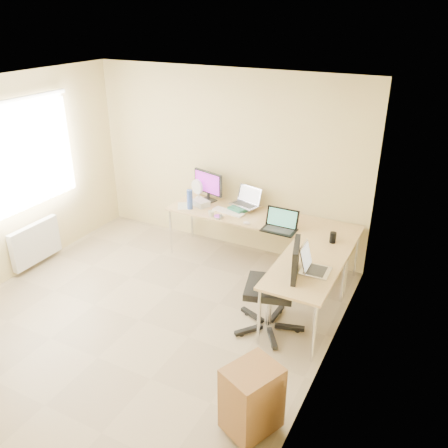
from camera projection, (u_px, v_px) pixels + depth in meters
The scene contains 24 objects.
floor at pixel (139, 320), 5.44m from camera, with size 4.50×4.50×0.00m, color tan.
ceiling at pixel (118, 92), 4.33m from camera, with size 4.50×4.50×0.00m, color white.
wall_back at pixel (226, 161), 6.70m from camera, with size 4.50×4.50×0.00m, color beige.
wall_right at pixel (325, 265), 4.02m from camera, with size 4.50×4.50×0.00m, color beige.
desk_main at pixel (260, 241), 6.47m from camera, with size 2.65×0.70×0.73m, color tan.
desk_return at pixel (304, 295), 5.27m from camera, with size 0.70×1.30×0.73m, color tan.
monitor at pixel (208, 186), 6.76m from camera, with size 0.53×0.17×0.45m, color black.
book_stack at pixel (241, 208), 6.53m from camera, with size 0.23×0.31×0.05m, color #2B745C.
laptop_center at pixel (245, 197), 6.50m from camera, with size 0.39×0.30×0.25m, color silver.
laptop_black at pixel (279, 221), 5.88m from camera, with size 0.43×0.32×0.27m, color black.
keyboard at pixel (228, 212), 6.45m from camera, with size 0.47×0.13×0.02m, color white.
mouse at pixel (247, 223), 6.10m from camera, with size 0.10×0.06×0.04m, color silver.
mug at pixel (211, 214), 6.31m from camera, with size 0.09×0.09×0.09m, color white.
cd_stack at pixel (219, 217), 6.27m from camera, with size 0.13×0.13×0.03m, color silver.
water_bottle at pixel (190, 199), 6.52m from camera, with size 0.08×0.08×0.28m, color #3451A9.
papers at pixel (184, 206), 6.66m from camera, with size 0.18×0.26×0.01m, color beige.
white_box at pixel (201, 203), 6.66m from camera, with size 0.23×0.17×0.09m, color beige.
desk_fan at pixel (199, 190), 6.87m from camera, with size 0.22×0.22×0.28m, color white.
black_cup at pixel (333, 238), 5.61m from camera, with size 0.08×0.08×0.13m, color black.
laptop_return at pixel (316, 262), 4.97m from camera, with size 0.29×0.36×0.24m, color silver.
office_chair at pixel (269, 291), 5.10m from camera, with size 0.67×0.67×1.12m, color black.
cabinet at pixel (252, 398), 3.88m from camera, with size 0.36×0.45×0.62m, color brown.
radiator at pixel (35, 243), 6.45m from camera, with size 0.09×0.80×0.55m, color white.
window at pixel (18, 159), 5.95m from camera, with size 0.10×1.80×1.40m, color white.
Camera 1 is at (2.91, -3.50, 3.33)m, focal length 37.38 mm.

